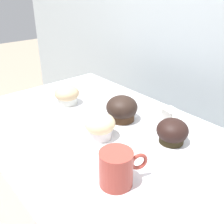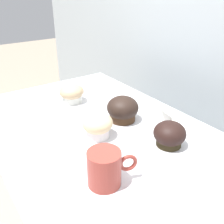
{
  "view_description": "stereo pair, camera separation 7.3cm",
  "coord_description": "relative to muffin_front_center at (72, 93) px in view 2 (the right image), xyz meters",
  "views": [
    {
      "loc": [
        0.58,
        -0.44,
        1.38
      ],
      "look_at": [
        -0.02,
        0.06,
        0.99
      ],
      "focal_mm": 42.0,
      "sensor_mm": 36.0,
      "label": 1
    },
    {
      "loc": [
        0.62,
        -0.39,
        1.38
      ],
      "look_at": [
        -0.02,
        0.06,
        0.99
      ],
      "focal_mm": 42.0,
      "sensor_mm": 36.0,
      "label": 2
    }
  ],
  "objects": [
    {
      "name": "wall_back",
      "position": [
        0.26,
        0.57,
        -0.08
      ],
      "size": [
        3.2,
        0.1,
        1.8
      ],
      "primitive_type": "cube",
      "color": "#A8B2B7",
      "rests_on": "ground"
    },
    {
      "name": "muffin_front_center",
      "position": [
        0.0,
        0.0,
        0.0
      ],
      "size": [
        0.1,
        0.1,
        0.07
      ],
      "color": "silver",
      "rests_on": "display_counter"
    },
    {
      "name": "muffin_back_left",
      "position": [
        0.24,
        0.07,
        0.0
      ],
      "size": [
        0.11,
        0.11,
        0.09
      ],
      "color": "#3C2717",
      "rests_on": "display_counter"
    },
    {
      "name": "muffin_back_right",
      "position": [
        0.44,
        0.09,
        -0.0
      ],
      "size": [
        0.1,
        0.1,
        0.08
      ],
      "color": "black",
      "rests_on": "display_counter"
    },
    {
      "name": "muffin_front_left",
      "position": [
        0.28,
        -0.05,
        0.0
      ],
      "size": [
        0.09,
        0.09,
        0.08
      ],
      "color": "white",
      "rests_on": "display_counter"
    },
    {
      "name": "coffee_cup",
      "position": [
        0.47,
        -0.15,
        0.01
      ],
      "size": [
        0.08,
        0.12,
        0.09
      ],
      "color": "#99382D",
      "rests_on": "display_counter"
    },
    {
      "name": "price_card",
      "position": [
        0.37,
        0.17,
        -0.0
      ],
      "size": [
        0.06,
        0.05,
        0.06
      ],
      "color": "white",
      "rests_on": "display_counter"
    }
  ]
}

